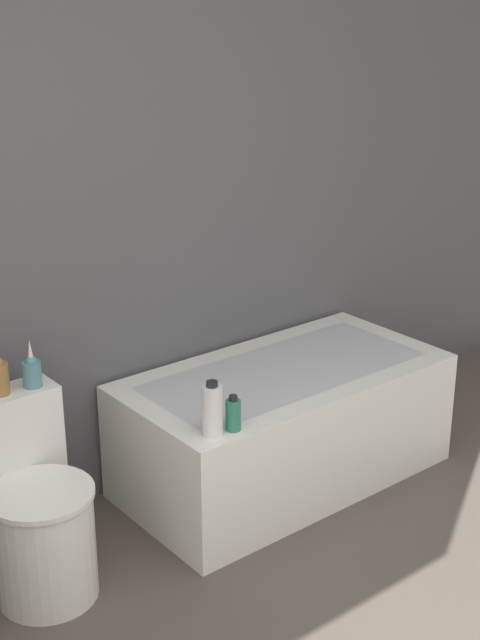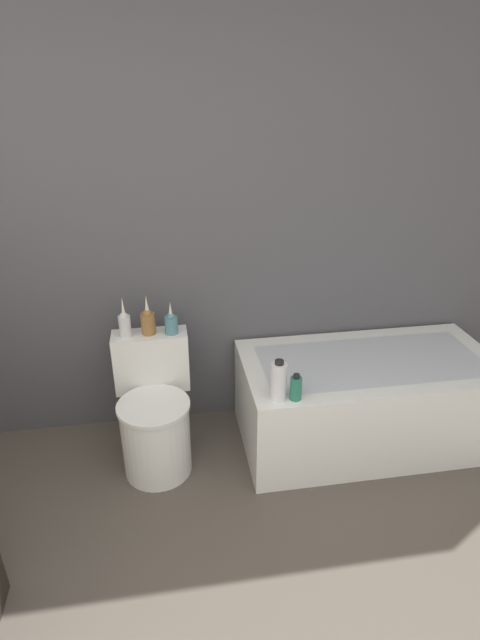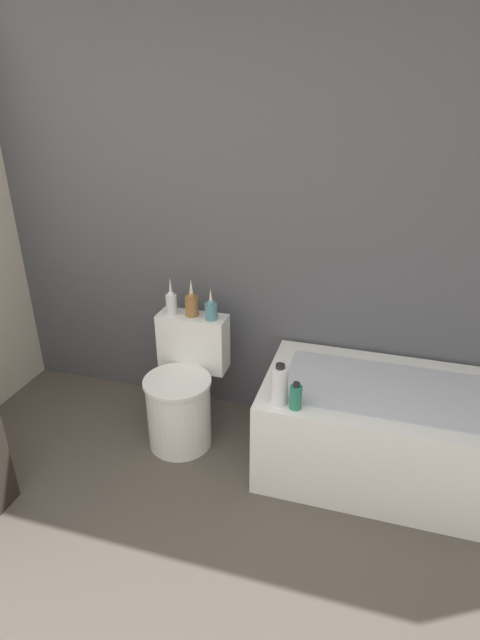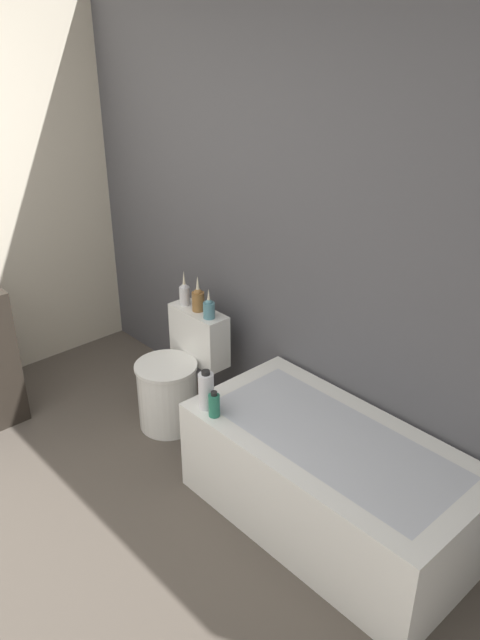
{
  "view_description": "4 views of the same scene",
  "coord_description": "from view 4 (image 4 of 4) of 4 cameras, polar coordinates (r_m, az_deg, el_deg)",
  "views": [
    {
      "loc": [
        -1.53,
        -0.82,
        2.09
      ],
      "look_at": [
        0.42,
        1.61,
        0.92
      ],
      "focal_mm": 50.0,
      "sensor_mm": 36.0,
      "label": 1
    },
    {
      "loc": [
        -0.28,
        -0.46,
        1.95
      ],
      "look_at": [
        0.05,
        1.59,
        0.95
      ],
      "focal_mm": 28.0,
      "sensor_mm": 36.0,
      "label": 2
    },
    {
      "loc": [
        0.62,
        -0.43,
        1.94
      ],
      "look_at": [
        0.03,
        1.56,
        0.94
      ],
      "focal_mm": 28.0,
      "sensor_mm": 36.0,
      "label": 3
    },
    {
      "loc": [
        2.31,
        -0.12,
        2.36
      ],
      "look_at": [
        0.29,
        1.72,
        0.99
      ],
      "focal_mm": 35.0,
      "sensor_mm": 36.0,
      "label": 4
    }
  ],
  "objects": [
    {
      "name": "wall_back_tiled",
      "position": [
        3.47,
        3.07,
        8.79
      ],
      "size": [
        6.4,
        0.06,
        2.6
      ],
      "color": "#4C4C51",
      "rests_on": "ground_plane"
    },
    {
      "name": "vase_gold",
      "position": [
        3.86,
        -5.1,
        2.45
      ],
      "size": [
        0.06,
        0.06,
        0.22
      ],
      "color": "silver",
      "rests_on": "toilet"
    },
    {
      "name": "toilet",
      "position": [
        3.9,
        -5.85,
        -5.31
      ],
      "size": [
        0.41,
        0.54,
        0.71
      ],
      "color": "white",
      "rests_on": "ground"
    },
    {
      "name": "vase_silver",
      "position": [
        3.77,
        -3.85,
        1.94
      ],
      "size": [
        0.08,
        0.08,
        0.22
      ],
      "color": "olive",
      "rests_on": "toilet"
    },
    {
      "name": "bathtub",
      "position": [
        3.22,
        8.12,
        -14.33
      ],
      "size": [
        1.45,
        0.73,
        0.53
      ],
      "color": "white",
      "rests_on": "ground"
    },
    {
      "name": "vase_bronze",
      "position": [
        3.68,
        -2.86,
        1.1
      ],
      "size": [
        0.07,
        0.07,
        0.19
      ],
      "color": "teal",
      "rests_on": "toilet"
    },
    {
      "name": "shampoo_bottle_short",
      "position": [
        3.13,
        -2.38,
        -7.76
      ],
      "size": [
        0.06,
        0.06,
        0.14
      ],
      "color": "#267259",
      "rests_on": "bathtub"
    },
    {
      "name": "shampoo_bottle_tall",
      "position": [
        3.18,
        -3.11,
        -6.44
      ],
      "size": [
        0.08,
        0.08,
        0.22
      ],
      "color": "silver",
      "rests_on": "bathtub"
    }
  ]
}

